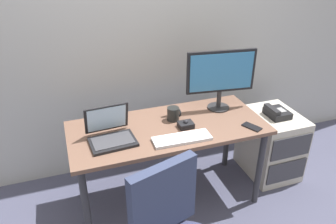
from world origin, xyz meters
name	(u,v)px	position (x,y,z in m)	size (l,w,h in m)	color
ground_plane	(168,198)	(0.00, 0.00, 0.00)	(8.00, 8.00, 0.00)	#414257
back_wall	(141,14)	(0.00, 0.68, 1.40)	(6.00, 0.10, 2.80)	#A3A5A5
desk	(168,136)	(0.00, 0.00, 0.63)	(1.47, 0.65, 0.71)	brown
file_cabinet	(271,144)	(1.01, 0.06, 0.30)	(0.42, 0.53, 0.59)	#BAB4A6
desk_phone	(277,113)	(1.00, 0.04, 0.63)	(0.17, 0.20, 0.09)	black
monitor_main	(221,75)	(0.49, 0.14, 1.00)	(0.55, 0.18, 0.49)	#262628
keyboard	(182,138)	(0.03, -0.21, 0.72)	(0.41, 0.15, 0.03)	silver
laptop	(111,133)	(-0.44, -0.04, 0.76)	(0.33, 0.30, 0.23)	black
trackball_mouse	(186,124)	(0.12, -0.06, 0.73)	(0.11, 0.09, 0.07)	black
coffee_mug	(173,114)	(0.07, 0.08, 0.76)	(0.10, 0.09, 0.10)	black
cell_phone	(252,127)	(0.58, -0.22, 0.72)	(0.07, 0.14, 0.01)	black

